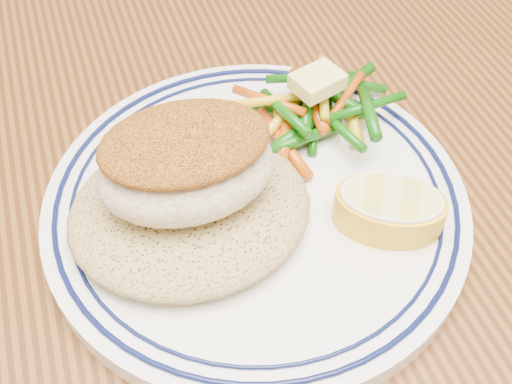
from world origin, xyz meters
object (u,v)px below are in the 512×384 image
object	(u,v)px
fish_fillet	(186,163)
vegetable_pile	(315,110)
dining_table	(232,328)
rice_pilaf	(190,206)
plate	(256,204)
lemon_wedge	(389,208)

from	to	relation	value
fish_fillet	vegetable_pile	xyz separation A→B (m)	(0.09, 0.05, -0.03)
dining_table	rice_pilaf	xyz separation A→B (m)	(-0.02, 0.01, 0.12)
fish_fillet	vegetable_pile	bearing A→B (deg)	26.46
plate	dining_table	bearing A→B (deg)	-144.14
dining_table	lemon_wedge	size ratio (longest dim) A/B	19.56
rice_pilaf	dining_table	bearing A→B (deg)	-36.89
vegetable_pile	fish_fillet	bearing A→B (deg)	-153.54
plate	vegetable_pile	bearing A→B (deg)	39.72
dining_table	vegetable_pile	distance (m)	0.16
plate	lemon_wedge	xyz separation A→B (m)	(0.06, -0.04, 0.02)
dining_table	vegetable_pile	world-z (taller)	vegetable_pile
dining_table	plate	xyz separation A→B (m)	(0.02, 0.02, 0.11)
vegetable_pile	lemon_wedge	xyz separation A→B (m)	(0.01, -0.09, 0.00)
fish_fillet	lemon_wedge	bearing A→B (deg)	-21.86
rice_pilaf	plate	bearing A→B (deg)	5.78
plate	lemon_wedge	distance (m)	0.08
rice_pilaf	fish_fillet	xyz separation A→B (m)	(0.00, 0.00, 0.03)
dining_table	vegetable_pile	xyz separation A→B (m)	(0.08, 0.06, 0.12)
vegetable_pile	plate	bearing A→B (deg)	-140.28
vegetable_pile	rice_pilaf	bearing A→B (deg)	-152.31
rice_pilaf	lemon_wedge	world-z (taller)	rice_pilaf
plate	fish_fillet	bearing A→B (deg)	-178.84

